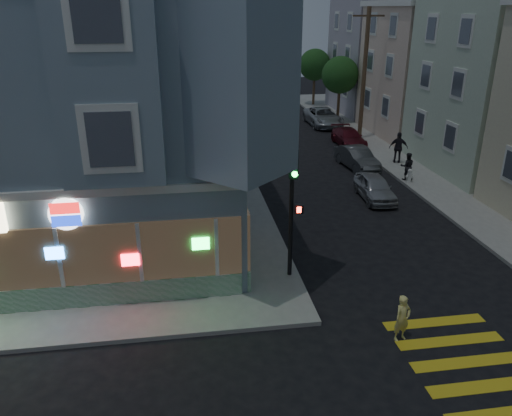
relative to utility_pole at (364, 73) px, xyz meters
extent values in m
plane|color=black|center=(-12.00, -24.00, -4.80)|extent=(120.00, 120.00, 0.00)
cube|color=gray|center=(11.00, -1.00, -4.72)|extent=(24.00, 42.00, 0.15)
cube|color=gray|center=(-18.00, -13.00, 0.85)|extent=(14.00, 14.00, 11.00)
cube|color=silver|center=(-18.00, -13.00, -0.80)|extent=(14.30, 14.30, 0.25)
cube|color=#196B33|center=(-18.00, -20.05, -4.25)|extent=(13.60, 0.12, 0.80)
cube|color=#382B1E|center=(-18.00, -20.05, -2.85)|extent=(13.60, 0.10, 2.00)
cylinder|color=white|center=(-16.40, -20.13, -1.40)|extent=(1.00, 0.12, 1.00)
cube|color=#C8B29A|center=(7.50, 1.00, -0.15)|extent=(12.00, 8.60, 9.00)
cube|color=gray|center=(7.50, 10.00, 0.60)|extent=(12.00, 8.60, 10.50)
cylinder|color=#4C3826|center=(0.00, 0.00, -0.15)|extent=(0.30, 0.30, 9.00)
cube|color=#4C3826|center=(0.00, 0.00, 3.75)|extent=(2.20, 0.12, 0.12)
cylinder|color=#4C3826|center=(0.20, 6.00, -3.05)|extent=(0.24, 0.24, 3.20)
sphere|color=#163F16|center=(0.20, 6.00, -0.85)|extent=(3.00, 3.00, 3.00)
cylinder|color=#4C3826|center=(0.20, 14.00, -3.05)|extent=(0.24, 0.24, 3.20)
sphere|color=#163F16|center=(0.20, 14.00, -0.85)|extent=(3.00, 3.00, 3.00)
imported|color=#EFE27A|center=(-6.90, -22.99, -4.08)|extent=(0.60, 0.49, 1.44)
imported|color=black|center=(-0.68, -9.54, -3.88)|extent=(0.86, 0.73, 1.53)
imported|color=black|center=(0.17, -6.36, -3.70)|extent=(1.20, 0.81, 1.90)
imported|color=#9EA0A5|center=(-3.40, -11.81, -4.19)|extent=(1.62, 3.66, 1.22)
imported|color=#3E4043|center=(-2.51, -6.61, -4.16)|extent=(1.80, 4.01, 1.28)
imported|color=#5B1420|center=(-1.30, -1.41, -4.21)|extent=(1.72, 4.08, 1.18)
imported|color=#A5AAAF|center=(-1.30, 5.16, -4.08)|extent=(2.42, 5.19, 1.44)
cylinder|color=black|center=(-9.35, -19.00, -2.29)|extent=(0.15, 0.15, 4.71)
cube|color=black|center=(-9.35, -19.21, -0.45)|extent=(0.37, 0.34, 0.99)
sphere|color=black|center=(-9.35, -19.36, -0.14)|extent=(0.19, 0.19, 0.19)
sphere|color=black|center=(-9.35, -19.36, -0.45)|extent=(0.19, 0.19, 0.19)
sphere|color=#19F23F|center=(-9.35, -19.36, -0.76)|extent=(0.19, 0.19, 0.19)
cube|color=black|center=(-9.12, -19.17, -2.06)|extent=(0.34, 0.27, 0.30)
cube|color=#FF2614|center=(-9.12, -19.27, -2.06)|extent=(0.21, 0.02, 0.21)
cylinder|color=white|center=(-0.70, -9.99, -4.36)|extent=(0.23, 0.23, 0.58)
sphere|color=white|center=(-0.70, -9.99, -4.02)|extent=(0.25, 0.25, 0.25)
cylinder|color=white|center=(-0.70, -9.99, -4.31)|extent=(0.44, 0.12, 0.12)
camera|label=1|loc=(-12.90, -34.36, 4.23)|focal=35.00mm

